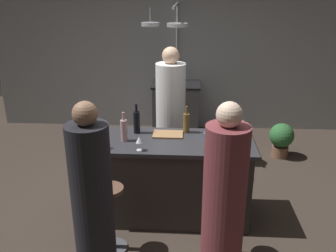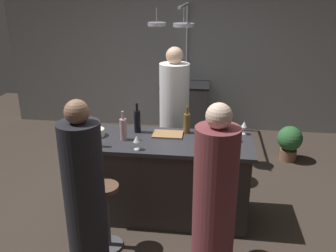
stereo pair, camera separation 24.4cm
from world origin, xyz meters
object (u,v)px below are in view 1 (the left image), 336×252
object	(u,v)px
wine_glass_by_chef	(139,140)
mixing_bowl_blue	(213,135)
wine_glass_near_right_guest	(243,123)
wine_glass_near_left_guest	(236,130)
potted_plant	(281,138)
cutting_board	(168,134)
wine_bottle_amber	(186,122)
bar_stool_right	(226,220)
guest_left	(93,202)
pepper_mill	(98,138)
chef	(171,121)
bar_stool_left	(111,216)
wine_bottle_rose	(124,130)
guest_right	(224,206)
wine_bottle_dark	(137,122)
stove_range	(176,109)
mixing_bowl_ceramic	(96,134)

from	to	relation	value
wine_glass_by_chef	mixing_bowl_blue	distance (m)	0.82
wine_glass_near_right_guest	wine_glass_near_left_guest	world-z (taller)	same
potted_plant	mixing_bowl_blue	bearing A→B (deg)	-126.70
cutting_board	wine_bottle_amber	bearing A→B (deg)	26.33
wine_bottle_amber	wine_glass_near_right_guest	xyz separation A→B (m)	(0.61, 0.04, -0.01)
bar_stool_right	potted_plant	world-z (taller)	bar_stool_right
guest_left	pepper_mill	size ratio (longest dim) A/B	7.65
chef	wine_glass_near_right_guest	bearing A→B (deg)	-34.92
bar_stool_left	wine_bottle_rose	world-z (taller)	wine_bottle_rose
bar_stool_left	wine_glass_near_left_guest	distance (m)	1.51
guest_right	mixing_bowl_blue	bearing A→B (deg)	91.69
wine_bottle_dark	chef	bearing A→B (deg)	63.18
chef	pepper_mill	world-z (taller)	chef
guest_left	wine_glass_by_chef	bearing A→B (deg)	66.88
wine_bottle_rose	wine_bottle_dark	bearing A→B (deg)	66.39
wine_bottle_amber	wine_glass_by_chef	world-z (taller)	wine_bottle_amber
wine_bottle_amber	wine_glass_by_chef	size ratio (longest dim) A/B	2.04
pepper_mill	wine_glass_by_chef	world-z (taller)	pepper_mill
guest_right	wine_bottle_amber	bearing A→B (deg)	104.65
stove_range	chef	world-z (taller)	chef
guest_left	bar_stool_right	distance (m)	1.24
wine_glass_near_left_guest	guest_right	bearing A→B (deg)	-100.91
chef	pepper_mill	xyz separation A→B (m)	(-0.66, -1.09, 0.20)
bar_stool_right	mixing_bowl_ceramic	bearing A→B (deg)	154.34
guest_left	guest_right	size ratio (longest dim) A/B	0.99
mixing_bowl_ceramic	cutting_board	bearing A→B (deg)	8.58
wine_glass_near_right_guest	stove_range	bearing A→B (deg)	110.38
wine_glass_near_left_guest	mixing_bowl_blue	world-z (taller)	wine_glass_near_left_guest
wine_bottle_amber	wine_bottle_dark	bearing A→B (deg)	-174.95
chef	wine_glass_near_right_guest	distance (m)	1.02
wine_bottle_rose	stove_range	bearing A→B (deg)	79.98
stove_range	wine_glass_by_chef	bearing A→B (deg)	-95.30
chef	guest_left	world-z (taller)	chef
wine_bottle_dark	mixing_bowl_blue	bearing A→B (deg)	-6.38
bar_stool_right	potted_plant	size ratio (longest dim) A/B	1.31
wine_bottle_amber	wine_glass_near_left_guest	bearing A→B (deg)	-19.47
potted_plant	wine_glass_by_chef	bearing A→B (deg)	-134.77
guest_left	pepper_mill	world-z (taller)	guest_left
bar_stool_left	wine_glass_by_chef	bearing A→B (deg)	55.77
chef	guest_left	bearing A→B (deg)	-106.64
wine_glass_by_chef	cutting_board	bearing A→B (deg)	58.08
wine_glass_by_chef	potted_plant	bearing A→B (deg)	45.23
guest_left	mixing_bowl_ceramic	xyz separation A→B (m)	(-0.21, 0.99, 0.19)
guest_right	wine_glass_near_right_guest	xyz separation A→B (m)	(0.30, 1.25, 0.25)
pepper_mill	wine_bottle_rose	bearing A→B (deg)	42.13
wine_bottle_rose	mixing_bowl_ceramic	size ratio (longest dim) A/B	1.78
cutting_board	wine_bottle_rose	world-z (taller)	wine_bottle_rose
wine_glass_near_left_guest	wine_bottle_dark	bearing A→B (deg)	172.71
wine_bottle_rose	mixing_bowl_blue	xyz separation A→B (m)	(0.92, 0.14, -0.09)
cutting_board	stove_range	bearing A→B (deg)	90.04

